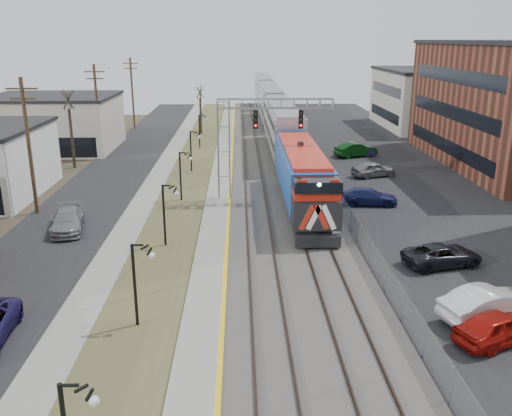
{
  "coord_description": "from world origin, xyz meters",
  "views": [
    {
      "loc": [
        0.74,
        -14.19,
        12.58
      ],
      "look_at": [
        1.72,
        17.54,
        2.6
      ],
      "focal_mm": 38.0,
      "sensor_mm": 36.0,
      "label": 1
    }
  ],
  "objects_px": {
    "car_lot_a": "(499,328)",
    "train": "(273,111)",
    "signal_gantry": "(245,132)",
    "car_lot_b": "(490,305)"
  },
  "relations": [
    {
      "from": "train",
      "to": "car_lot_a",
      "type": "distance_m",
      "value": 55.49
    },
    {
      "from": "car_lot_a",
      "to": "signal_gantry",
      "type": "bearing_deg",
      "value": 2.81
    },
    {
      "from": "signal_gantry",
      "to": "car_lot_b",
      "type": "distance_m",
      "value": 23.39
    },
    {
      "from": "signal_gantry",
      "to": "car_lot_a",
      "type": "height_order",
      "value": "signal_gantry"
    },
    {
      "from": "train",
      "to": "car_lot_a",
      "type": "bearing_deg",
      "value": -83.49
    },
    {
      "from": "train",
      "to": "car_lot_b",
      "type": "bearing_deg",
      "value": -82.78
    },
    {
      "from": "train",
      "to": "car_lot_b",
      "type": "relative_size",
      "value": 17.6
    },
    {
      "from": "signal_gantry",
      "to": "car_lot_b",
      "type": "xyz_separation_m",
      "value": [
        11.02,
        -20.07,
        -4.78
      ]
    },
    {
      "from": "signal_gantry",
      "to": "car_lot_a",
      "type": "relative_size",
      "value": 2.14
    },
    {
      "from": "car_lot_a",
      "to": "train",
      "type": "bearing_deg",
      "value": -16.41
    }
  ]
}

